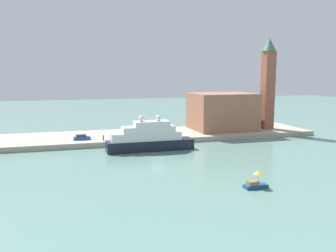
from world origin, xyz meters
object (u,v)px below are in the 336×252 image
(bell_tower, at_px, (268,80))
(mooring_bollard, at_px, (139,138))
(parked_car, at_px, (82,137))
(harbor_building, at_px, (222,111))
(person_figure, at_px, (103,138))
(large_yacht, at_px, (149,138))
(small_motorboat, at_px, (256,182))

(bell_tower, relative_size, mooring_bollard, 38.96)
(parked_car, bearing_deg, harbor_building, 8.01)
(harbor_building, relative_size, mooring_bollard, 25.67)
(harbor_building, bearing_deg, person_figure, -166.62)
(large_yacht, height_order, harbor_building, harbor_building)
(small_motorboat, bearing_deg, harbor_building, 70.80)
(large_yacht, bearing_deg, small_motorboat, -73.44)
(large_yacht, xyz_separation_m, harbor_building, (28.76, 18.34, 4.23))
(person_figure, distance_m, mooring_bollard, 9.47)
(large_yacht, distance_m, small_motorboat, 36.21)
(bell_tower, bearing_deg, person_figure, -173.08)
(parked_car, relative_size, person_figure, 2.75)
(small_motorboat, relative_size, harbor_building, 0.21)
(parked_car, height_order, mooring_bollard, parked_car)
(parked_car, distance_m, mooring_bollard, 15.55)
(person_figure, bearing_deg, harbor_building, 13.38)
(mooring_bollard, bearing_deg, parked_car, 163.18)
(large_yacht, height_order, parked_car, large_yacht)
(parked_car, bearing_deg, bell_tower, 3.39)
(small_motorboat, distance_m, bell_tower, 62.27)
(bell_tower, xyz_separation_m, mooring_bollard, (-44.43, -8.01, -15.34))
(large_yacht, height_order, person_figure, large_yacht)
(mooring_bollard, bearing_deg, harbor_building, 19.91)
(bell_tower, bearing_deg, large_yacht, -160.27)
(large_yacht, bearing_deg, bell_tower, 19.73)
(small_motorboat, height_order, parked_car, small_motorboat)
(bell_tower, bearing_deg, mooring_bollard, -169.78)
(harbor_building, relative_size, person_figure, 11.77)
(harbor_building, height_order, person_figure, harbor_building)
(large_yacht, relative_size, bell_tower, 0.76)
(large_yacht, xyz_separation_m, person_figure, (-10.37, 9.03, -0.85))
(person_figure, bearing_deg, large_yacht, -41.04)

